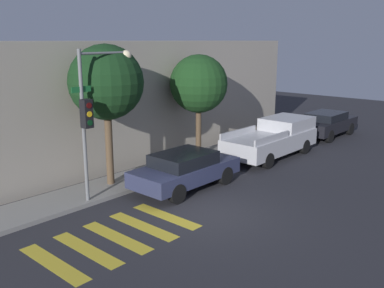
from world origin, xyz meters
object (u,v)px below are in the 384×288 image
at_px(tree_midblock, 199,84).
at_px(sedan_near_corner, 185,169).
at_px(pickup_truck, 274,138).
at_px(traffic_light_pole, 96,102).
at_px(tree_near_corner, 106,83).
at_px(sedan_middle, 326,123).

bearing_deg(tree_midblock, sedan_near_corner, -146.18).
distance_m(sedan_near_corner, tree_midblock, 4.69).
bearing_deg(pickup_truck, tree_midblock, 143.52).
bearing_deg(traffic_light_pole, tree_near_corner, 38.28).
height_order(sedan_middle, tree_near_corner, tree_near_corner).
bearing_deg(tree_midblock, traffic_light_pole, -171.78).
bearing_deg(sedan_middle, traffic_light_pole, 174.99).
xyz_separation_m(pickup_truck, tree_midblock, (-2.89, 2.14, 2.55)).
relative_size(traffic_light_pole, tree_midblock, 1.07).
xyz_separation_m(sedan_near_corner, pickup_truck, (6.08, 0.00, 0.13)).
xyz_separation_m(traffic_light_pole, pickup_truck, (8.91, -1.27, -2.50)).
bearing_deg(sedan_near_corner, pickup_truck, 0.00).
height_order(sedan_middle, tree_midblock, tree_midblock).
relative_size(sedan_middle, tree_midblock, 0.93).
distance_m(traffic_light_pole, pickup_truck, 9.34).
xyz_separation_m(sedan_near_corner, sedan_middle, (11.64, 0.00, 0.02)).
relative_size(pickup_truck, sedan_middle, 1.21).
distance_m(tree_near_corner, tree_midblock, 4.94).
xyz_separation_m(sedan_middle, tree_near_corner, (-13.36, 2.14, 3.08)).
distance_m(pickup_truck, sedan_middle, 5.56).
distance_m(sedan_near_corner, tree_near_corner, 4.14).
distance_m(traffic_light_pole, sedan_near_corner, 4.06).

